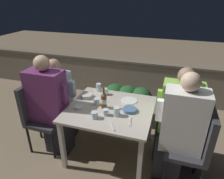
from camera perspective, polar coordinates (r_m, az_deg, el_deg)
The scene contains 27 objects.
ground_plane at distance 2.91m, azimuth -0.44°, elevation -17.45°, with size 16.00×16.00×0.00m, color #847056.
parapet_wall at distance 4.14m, azimuth 7.05°, elevation 2.93°, with size 9.00×0.18×0.78m.
dining_table at distance 2.52m, azimuth -0.49°, elevation -6.89°, with size 1.04×0.94×0.72m.
planter_hedge at distance 3.38m, azimuth 4.28°, elevation -3.41°, with size 0.83×0.47×0.61m.
chair_left_near at distance 2.86m, azimuth -20.26°, elevation -5.80°, with size 0.43×0.43×0.96m.
person_purple_stripe at distance 2.69m, azimuth -17.16°, elevation -4.68°, with size 0.52×0.26×1.35m.
chair_left_far at distance 3.10m, azimuth -17.82°, elevation -2.83°, with size 0.43×0.43×0.96m.
person_blue_shirt at distance 2.97m, azimuth -14.64°, elevation -2.75°, with size 0.47×0.26×1.21m.
chair_right_near at distance 2.36m, azimuth 23.11°, elevation -13.71°, with size 0.43×0.43×0.96m.
person_white_polo at distance 2.28m, azimuth 18.46°, elevation -11.13°, with size 0.50×0.26×1.34m.
chair_right_far at distance 2.61m, azimuth 22.22°, elevation -9.37°, with size 0.43×0.43×0.96m.
person_green_blouse at distance 2.56m, azimuth 17.92°, elevation -7.58°, with size 0.51×0.26×1.28m.
beer_bottle at distance 2.43m, azimuth -2.35°, elevation -3.04°, with size 0.07×0.07×0.28m.
plate_0 at distance 2.64m, azimuth 4.95°, elevation -3.15°, with size 0.21×0.21×0.01m.
bowl_0 at distance 2.48m, azimuth -9.37°, elevation -4.91°, with size 0.12×0.12×0.04m.
bowl_1 at distance 2.72m, azimuth -7.18°, elevation -1.73°, with size 0.16×0.16×0.05m.
bowl_2 at distance 2.41m, azimuth 5.14°, elevation -5.74°, with size 0.16×0.16×0.04m.
glass_cup_0 at distance 2.27m, azimuth -5.01°, elevation -7.25°, with size 0.08×0.08×0.08m.
glass_cup_1 at distance 2.32m, azimuth -1.82°, elevation -6.49°, with size 0.07×0.07×0.08m.
glass_cup_2 at distance 2.87m, azimuth -3.83°, elevation 0.62°, with size 0.07×0.07×0.12m.
glass_cup_3 at distance 2.77m, azimuth -2.08°, elevation -0.58°, with size 0.07×0.07×0.09m.
glass_cup_4 at distance 2.53m, azimuth -4.39°, elevation -3.47°, with size 0.07×0.07×0.09m.
glass_cup_5 at distance 2.30m, azimuth 1.33°, elevation -6.28°, with size 0.08×0.08×0.11m.
fork_0 at distance 2.16m, azimuth 0.07°, elevation -10.37°, with size 0.11×0.15×0.01m.
fork_1 at distance 2.65m, azimuth -2.31°, elevation -2.91°, with size 0.17×0.07×0.01m.
fork_2 at distance 2.23m, azimuth 5.18°, elevation -9.04°, with size 0.05×0.17×0.01m.
potted_plant at distance 3.85m, azimuth -17.91°, elevation -0.52°, with size 0.29×0.29×0.60m.
Camera 1 is at (0.66, -2.01, 2.00)m, focal length 32.00 mm.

